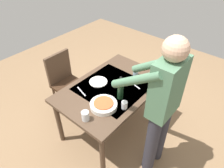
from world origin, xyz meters
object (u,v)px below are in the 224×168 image
person_server (162,104)px  water_cup_near_right (136,73)px  wine_glass_left (152,68)px  dinner_plate_near (98,82)px  chair_near (65,79)px  serving_bowl_pasta (104,105)px  water_cup_far_left (85,116)px  dining_table (112,92)px  wine_bottle (120,90)px  water_cup_near_left (124,105)px

person_server → water_cup_near_right: size_ratio=17.35×
wine_glass_left → dinner_plate_near: (0.58, -0.42, -0.10)m
chair_near → serving_bowl_pasta: (0.21, 0.98, 0.25)m
water_cup_near_right → dinner_plate_near: bearing=-33.3°
water_cup_far_left → chair_near: bearing=-116.0°
wine_glass_left → water_cup_near_right: (0.16, -0.14, -0.06)m
dining_table → wine_bottle: (0.08, 0.20, 0.19)m
water_cup_near_left → water_cup_far_left: water_cup_far_left is taller
wine_glass_left → water_cup_far_left: 1.13m
person_server → dining_table: bearing=-97.0°
dining_table → water_cup_near_right: size_ratio=13.84×
chair_near → serving_bowl_pasta: chair_near is taller
dining_table → water_cup_near_right: 0.42m
wine_bottle → water_cup_far_left: bearing=-7.3°
water_cup_far_left → dining_table: bearing=-167.0°
person_server → water_cup_near_left: (0.10, -0.37, -0.17)m
dining_table → water_cup_near_left: bearing=61.0°
serving_bowl_pasta → water_cup_near_right: bearing=-174.1°
person_server → water_cup_near_right: person_server is taller
dinner_plate_near → wine_glass_left: bearing=144.6°
dining_table → water_cup_near_left: (0.19, 0.34, 0.13)m
wine_glass_left → water_cup_near_left: size_ratio=1.72×
chair_near → person_server: bearing=90.8°
water_cup_near_left → water_cup_near_right: (-0.57, -0.26, 0.00)m
wine_bottle → wine_glass_left: 0.63m
water_cup_near_left → wine_glass_left: bearing=-170.8°
serving_bowl_pasta → dinner_plate_near: size_ratio=1.30×
water_cup_near_left → water_cup_far_left: bearing=-27.2°
dining_table → water_cup_near_left: 0.40m
person_server → dinner_plate_near: (-0.05, -0.91, -0.21)m
wine_glass_left → dining_table: bearing=-21.6°
water_cup_near_left → water_cup_near_right: water_cup_near_right is taller
chair_near → water_cup_near_right: (-0.49, 0.91, 0.27)m
person_server → wine_bottle: person_server is taller
water_cup_near_left → water_cup_far_left: 0.44m
water_cup_near_right → serving_bowl_pasta: 0.71m
chair_near → person_server: person_server is taller
water_cup_near_left → water_cup_near_right: 0.63m
dining_table → person_server: size_ratio=0.80×
water_cup_far_left → dinner_plate_near: (-0.54, -0.33, -0.05)m
dining_table → serving_bowl_pasta: 0.37m
wine_glass_left → water_cup_far_left: (1.13, -0.08, -0.05)m
wine_bottle → water_cup_near_left: bearing=53.9°
chair_near → water_cup_near_right: size_ratio=9.35×
dining_table → serving_bowl_pasta: size_ratio=4.49×
wine_bottle → dinner_plate_near: size_ratio=1.29×
wine_bottle → water_cup_near_right: size_ratio=3.04×
water_cup_near_left → serving_bowl_pasta: 0.23m
water_cup_near_right → water_cup_near_left: bearing=24.1°
dining_table → water_cup_far_left: (0.58, 0.13, 0.14)m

